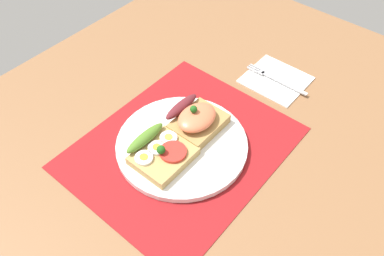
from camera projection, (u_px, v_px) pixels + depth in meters
The scene contains 7 objects.
ground_plane at pixel (182, 153), 76.49cm from camera, with size 120.00×90.00×3.20cm, color brown.
placemat at pixel (182, 147), 75.19cm from camera, with size 39.95×33.11×0.30cm, color maroon.
plate at pixel (182, 144), 74.63cm from camera, with size 24.79×24.79×1.19cm, color white.
sandwich_egg_tomato at pixel (162, 153), 70.86cm from camera, with size 10.32×10.27×3.88cm.
sandwich_salmon at pixel (197, 120), 75.19cm from camera, with size 10.15×9.32×5.91cm.
napkin at pixel (276, 79), 87.96cm from camera, with size 12.25×12.99×0.60cm, color white.
fork at pixel (275, 79), 87.39cm from camera, with size 1.62×14.96×0.32cm.
Camera 1 is at (-35.27, -31.86, 58.55)cm, focal length 37.04 mm.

